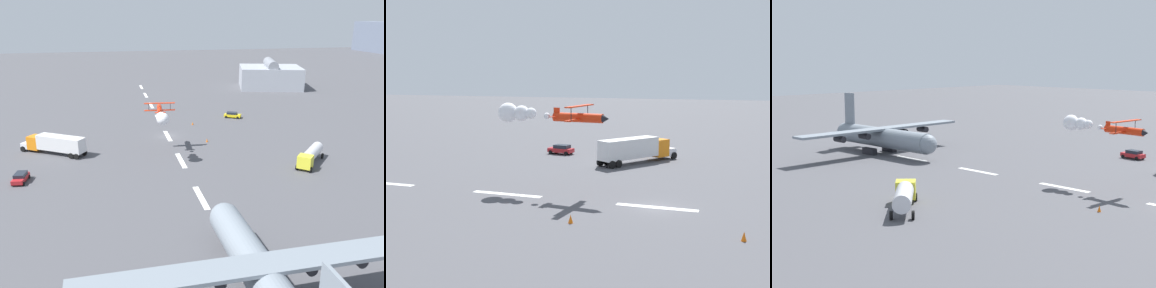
% 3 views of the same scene
% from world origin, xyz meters
% --- Properties ---
extents(ground_plane, '(440.00, 440.00, 0.00)m').
position_xyz_m(ground_plane, '(0.00, 0.00, 0.00)').
color(ground_plane, '#4C4C51').
rests_on(ground_plane, ground).
extents(runway_stripe_4, '(8.00, 0.90, 0.01)m').
position_xyz_m(runway_stripe_4, '(0.00, 0.00, 0.01)').
color(runway_stripe_4, white).
rests_on(runway_stripe_4, ground).
extents(runway_stripe_5, '(8.00, 0.90, 0.01)m').
position_xyz_m(runway_stripe_5, '(16.18, 0.00, 0.01)').
color(runway_stripe_5, white).
rests_on(runway_stripe_5, ground).
extents(stunt_biplane_red, '(13.23, 6.04, 2.22)m').
position_xyz_m(stunt_biplane_red, '(14.60, -3.28, 8.46)').
color(stunt_biplane_red, red).
extents(semi_truck_orange, '(9.82, 13.06, 3.70)m').
position_xyz_m(semi_truck_orange, '(7.28, -23.23, 2.12)').
color(semi_truck_orange, silver).
rests_on(semi_truck_orange, ground).
extents(followme_car_yellow, '(4.27, 2.44, 1.52)m').
position_xyz_m(followme_car_yellow, '(20.53, -27.28, 0.81)').
color(followme_car_yellow, '#B21E23').
rests_on(followme_car_yellow, ground).
extents(traffic_cone_near, '(0.44, 0.44, 0.75)m').
position_xyz_m(traffic_cone_near, '(-8.12, 7.47, 0.38)').
color(traffic_cone_near, orange).
rests_on(traffic_cone_near, ground).
extents(traffic_cone_far, '(0.44, 0.44, 0.75)m').
position_xyz_m(traffic_cone_far, '(6.11, 7.53, 0.38)').
color(traffic_cone_far, orange).
rests_on(traffic_cone_far, ground).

